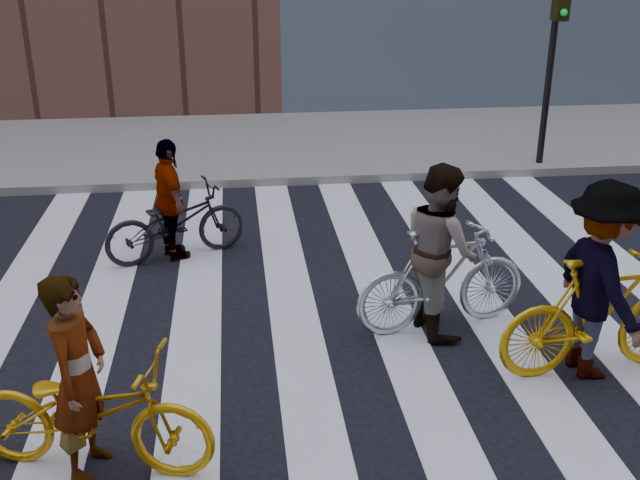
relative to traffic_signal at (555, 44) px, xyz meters
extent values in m
plane|color=black|center=(-4.40, -5.32, -2.28)|extent=(100.00, 100.00, 0.00)
cube|color=gray|center=(-4.40, 2.18, -2.20)|extent=(100.00, 5.00, 0.15)
cube|color=silver|center=(-7.15, -5.32, -2.27)|extent=(0.55, 10.00, 0.01)
cube|color=silver|center=(-6.05, -5.32, -2.27)|extent=(0.55, 10.00, 0.01)
cube|color=silver|center=(-4.95, -5.32, -2.27)|extent=(0.55, 10.00, 0.01)
cube|color=silver|center=(-3.85, -5.32, -2.27)|extent=(0.55, 10.00, 0.01)
cube|color=silver|center=(-2.75, -5.32, -2.27)|extent=(0.55, 10.00, 0.01)
cube|color=silver|center=(-1.65, -5.32, -2.27)|extent=(0.55, 10.00, 0.01)
cylinder|color=black|center=(0.00, 0.08, -0.68)|extent=(0.12, 0.12, 3.20)
cube|color=black|center=(0.00, -0.07, 0.72)|extent=(0.22, 0.28, 0.65)
sphere|color=#0CCC26|center=(0.00, -0.22, 0.54)|extent=(0.12, 0.12, 0.12)
imported|color=#D1930B|center=(-6.77, -7.45, -1.75)|extent=(2.13, 1.17, 1.06)
imported|color=silver|center=(-3.37, -5.48, -1.69)|extent=(2.05, 0.92, 1.19)
imported|color=#E3A50C|center=(-2.10, -6.53, -1.66)|extent=(2.10, 0.76, 1.23)
imported|color=black|center=(-6.36, -3.20, -1.78)|extent=(2.02, 1.30, 1.00)
imported|color=slate|center=(-6.82, -7.45, -1.42)|extent=(0.55, 0.71, 1.73)
imported|color=slate|center=(-3.42, -5.48, -1.34)|extent=(0.87, 1.03, 1.88)
imported|color=slate|center=(-2.15, -6.53, -1.29)|extent=(0.84, 1.33, 1.97)
imported|color=slate|center=(-6.41, -3.20, -1.46)|extent=(0.71, 1.03, 1.63)
camera|label=1|loc=(-5.54, -12.59, 1.77)|focal=42.00mm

